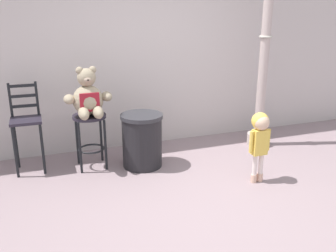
{
  "coord_description": "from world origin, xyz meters",
  "views": [
    {
      "loc": [
        -1.45,
        -3.07,
        1.96
      ],
      "look_at": [
        -0.01,
        0.92,
        0.6
      ],
      "focal_mm": 38.52,
      "sensor_mm": 36.0,
      "label": 1
    }
  ],
  "objects_px": {
    "bar_stool_with_teddy": "(90,129)",
    "teddy_bear": "(88,98)",
    "child_walking": "(260,132)",
    "lamppost": "(263,73)",
    "bar_chair_empty": "(26,124)",
    "trash_bin": "(142,140)"
  },
  "relations": [
    {
      "from": "bar_stool_with_teddy",
      "to": "teddy_bear",
      "type": "bearing_deg",
      "value": -90.0
    },
    {
      "from": "child_walking",
      "to": "lamppost",
      "type": "bearing_deg",
      "value": -175.96
    },
    {
      "from": "lamppost",
      "to": "bar_chair_empty",
      "type": "xyz_separation_m",
      "value": [
        -3.26,
        0.21,
        -0.48
      ]
    },
    {
      "from": "child_walking",
      "to": "trash_bin",
      "type": "height_order",
      "value": "child_walking"
    },
    {
      "from": "bar_stool_with_teddy",
      "to": "child_walking",
      "type": "xyz_separation_m",
      "value": [
        1.79,
        -1.12,
        0.11
      ]
    },
    {
      "from": "bar_stool_with_teddy",
      "to": "lamppost",
      "type": "distance_m",
      "value": 2.58
    },
    {
      "from": "child_walking",
      "to": "bar_stool_with_teddy",
      "type": "bearing_deg",
      "value": -84.2
    },
    {
      "from": "bar_stool_with_teddy",
      "to": "lamppost",
      "type": "bearing_deg",
      "value": -0.94
    },
    {
      "from": "bar_chair_empty",
      "to": "teddy_bear",
      "type": "bearing_deg",
      "value": -14.66
    },
    {
      "from": "child_walking",
      "to": "lamppost",
      "type": "relative_size",
      "value": 0.31
    },
    {
      "from": "bar_stool_with_teddy",
      "to": "lamppost",
      "type": "relative_size",
      "value": 0.25
    },
    {
      "from": "teddy_bear",
      "to": "lamppost",
      "type": "distance_m",
      "value": 2.51
    },
    {
      "from": "child_walking",
      "to": "lamppost",
      "type": "distance_m",
      "value": 1.38
    },
    {
      "from": "teddy_bear",
      "to": "child_walking",
      "type": "xyz_separation_m",
      "value": [
        1.79,
        -1.09,
        -0.31
      ]
    },
    {
      "from": "bar_stool_with_teddy",
      "to": "trash_bin",
      "type": "distance_m",
      "value": 0.68
    },
    {
      "from": "teddy_bear",
      "to": "bar_chair_empty",
      "type": "height_order",
      "value": "teddy_bear"
    },
    {
      "from": "trash_bin",
      "to": "lamppost",
      "type": "bearing_deg",
      "value": 4.75
    },
    {
      "from": "child_walking",
      "to": "trash_bin",
      "type": "xyz_separation_m",
      "value": [
        -1.16,
        0.92,
        -0.27
      ]
    },
    {
      "from": "child_walking",
      "to": "trash_bin",
      "type": "relative_size",
      "value": 1.21
    },
    {
      "from": "trash_bin",
      "to": "bar_chair_empty",
      "type": "height_order",
      "value": "bar_chair_empty"
    },
    {
      "from": "bar_stool_with_teddy",
      "to": "teddy_bear",
      "type": "height_order",
      "value": "teddy_bear"
    },
    {
      "from": "lamppost",
      "to": "bar_stool_with_teddy",
      "type": "bearing_deg",
      "value": 179.06
    }
  ]
}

